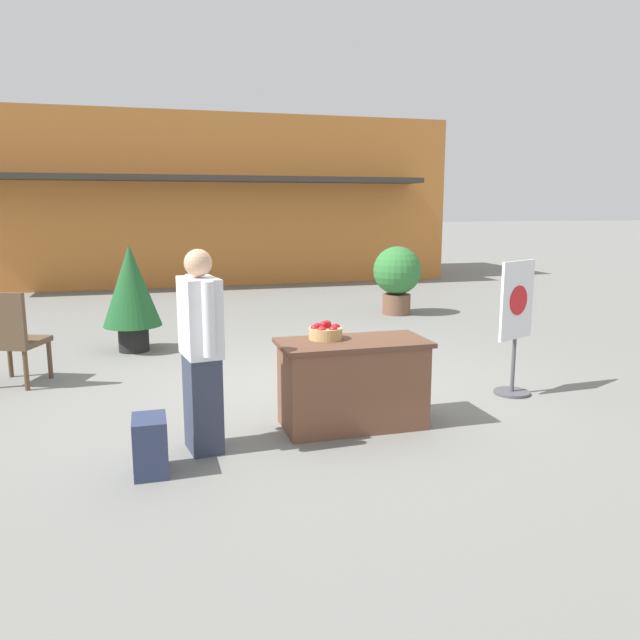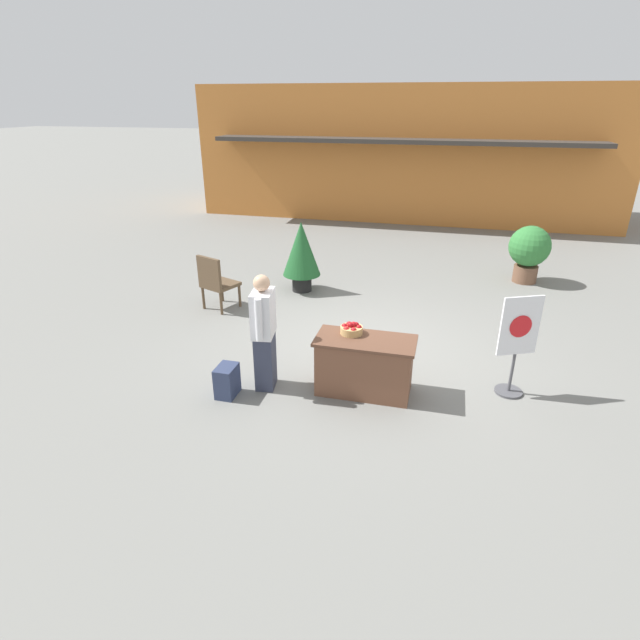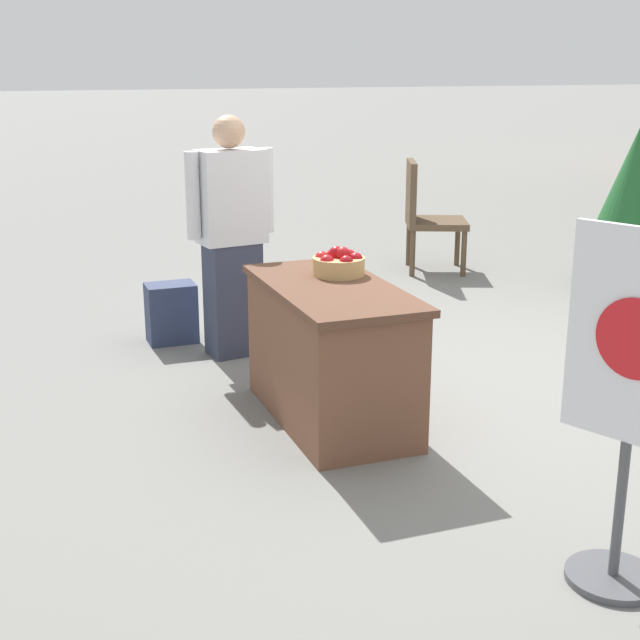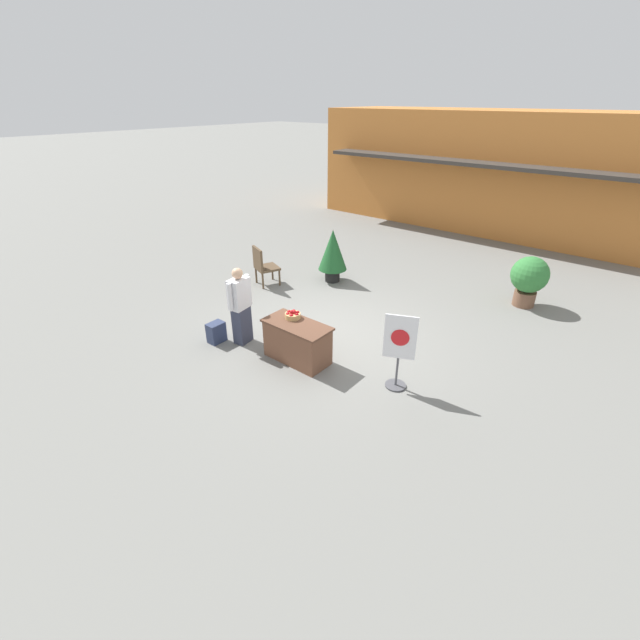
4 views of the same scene
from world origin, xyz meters
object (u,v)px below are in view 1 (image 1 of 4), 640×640
(backpack, at_px, (150,446))
(potted_plant_near_right, at_px, (131,290))
(poster_board, at_px, (516,324))
(display_table, at_px, (353,383))
(patio_chair, at_px, (9,335))
(apple_basket, at_px, (325,332))
(potted_plant_far_right, at_px, (397,275))
(person_visitor, at_px, (201,351))

(backpack, distance_m, potted_plant_near_right, 4.08)
(backpack, height_order, poster_board, poster_board)
(display_table, relative_size, potted_plant_near_right, 0.91)
(poster_board, relative_size, patio_chair, 1.33)
(patio_chair, distance_m, potted_plant_near_right, 1.85)
(poster_board, height_order, potted_plant_near_right, potted_plant_near_right)
(poster_board, distance_m, patio_chair, 5.27)
(patio_chair, xyz_separation_m, potted_plant_near_right, (1.23, 1.36, 0.25))
(potted_plant_near_right, bearing_deg, display_table, -61.64)
(apple_basket, bearing_deg, patio_chair, 145.35)
(backpack, xyz_separation_m, potted_plant_near_right, (-0.16, 4.03, 0.61))
(backpack, height_order, potted_plant_far_right, potted_plant_far_right)
(apple_basket, distance_m, backpack, 1.76)
(backpack, xyz_separation_m, poster_board, (3.59, 0.99, 0.52))
(poster_board, xyz_separation_m, potted_plant_far_right, (0.70, 4.75, -0.03))
(backpack, xyz_separation_m, potted_plant_far_right, (4.29, 5.74, 0.49))
(display_table, bearing_deg, backpack, -162.30)
(backpack, relative_size, poster_board, 0.31)
(person_visitor, distance_m, backpack, 0.80)
(apple_basket, distance_m, potted_plant_near_right, 3.76)
(apple_basket, xyz_separation_m, potted_plant_far_right, (2.79, 5.07, -0.13))
(display_table, height_order, person_visitor, person_visitor)
(potted_plant_far_right, bearing_deg, display_table, -116.39)
(patio_chair, bearing_deg, potted_plant_far_right, -40.12)
(apple_basket, bearing_deg, display_table, -30.44)
(apple_basket, distance_m, poster_board, 2.11)
(apple_basket, height_order, potted_plant_near_right, potted_plant_near_right)
(display_table, height_order, apple_basket, apple_basket)
(display_table, height_order, patio_chair, patio_chair)
(potted_plant_far_right, bearing_deg, person_visitor, -125.72)
(person_visitor, height_order, potted_plant_near_right, person_visitor)
(potted_plant_near_right, bearing_deg, poster_board, -39.05)
(potted_plant_far_right, bearing_deg, patio_chair, -151.69)
(person_visitor, bearing_deg, patio_chair, 118.92)
(backpack, relative_size, potted_plant_near_right, 0.30)
(potted_plant_near_right, bearing_deg, potted_plant_far_right, 20.93)
(apple_basket, xyz_separation_m, potted_plant_near_right, (-1.67, 3.36, -0.01))
(potted_plant_far_right, bearing_deg, apple_basket, -118.80)
(person_visitor, bearing_deg, backpack, -148.97)
(potted_plant_near_right, bearing_deg, apple_basket, -63.57)
(apple_basket, bearing_deg, potted_plant_near_right, 116.43)
(display_table, relative_size, person_visitor, 0.81)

